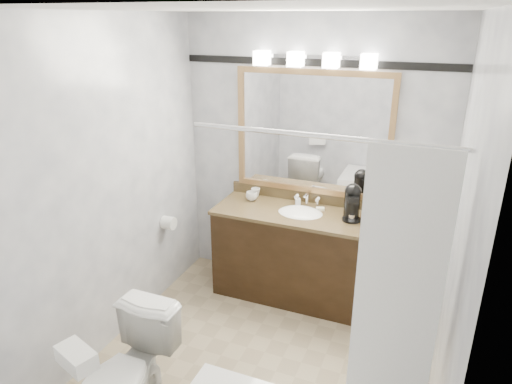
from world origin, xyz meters
TOP-DOWN VIEW (x-y plane):
  - room at (0.00, 0.00)m, footprint 2.42×2.62m
  - vanity at (0.00, 1.02)m, footprint 1.53×0.58m
  - mirror at (0.00, 1.28)m, footprint 1.40×0.04m
  - vanity_light_bar at (0.00, 1.23)m, footprint 1.02×0.14m
  - accent_stripe at (0.00, 1.29)m, footprint 2.40×0.01m
  - tp_roll at (-1.14, 0.66)m, footprint 0.11×0.12m
  - toilet at (-0.56, -0.78)m, footprint 0.42×0.74m
  - tissue_box at (-0.56, -1.12)m, footprint 0.26×0.19m
  - coffee_maker at (0.43, 1.07)m, footprint 0.16×0.20m
  - cup_left at (-0.51, 1.12)m, footprint 0.12×0.12m
  - cup_right at (-0.51, 1.23)m, footprint 0.11×0.11m
  - soap_bottle_a at (-0.07, 1.17)m, footprint 0.06×0.06m
  - soap_bar at (0.15, 1.13)m, footprint 0.08×0.07m

SIDE VIEW (x-z plane):
  - toilet at x=-0.56m, z-range 0.00..0.75m
  - vanity at x=0.00m, z-range -0.04..0.93m
  - tp_roll at x=-1.14m, z-range 0.64..0.76m
  - tissue_box at x=-0.56m, z-range 0.75..0.85m
  - soap_bar at x=0.15m, z-range 0.85..0.87m
  - cup_right at x=-0.51m, z-range 0.85..0.93m
  - cup_left at x=-0.51m, z-range 0.85..0.93m
  - soap_bottle_a at x=-0.07m, z-range 0.85..0.95m
  - coffee_maker at x=0.43m, z-range 0.85..1.16m
  - room at x=0.00m, z-range -0.01..2.51m
  - mirror at x=0.00m, z-range 0.95..2.05m
  - accent_stripe at x=0.00m, z-range 2.07..2.13m
  - vanity_light_bar at x=0.00m, z-range 2.07..2.19m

